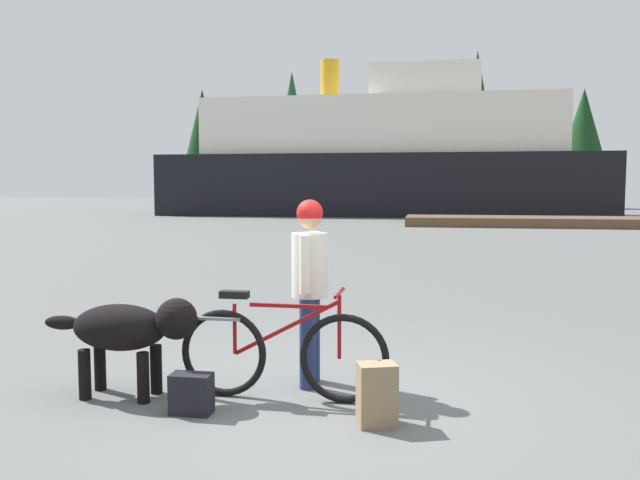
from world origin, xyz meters
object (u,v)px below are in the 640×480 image
object	(u,v)px
dog	(129,329)
backpack	(377,394)
handbag_pannier	(191,394)
person_cyclist	(310,275)
bicycle	(281,352)
ferry_boat	(382,160)
sailboat_moored	(405,204)

from	to	relation	value
dog	backpack	bearing A→B (deg)	-7.59
dog	handbag_pannier	xyz separation A→B (m)	(0.65, -0.29, -0.42)
person_cyclist	handbag_pannier	xyz separation A→B (m)	(-0.77, -0.88, -0.83)
person_cyclist	handbag_pannier	distance (m)	1.43
bicycle	person_cyclist	bearing A→B (deg)	69.93
dog	handbag_pannier	size ratio (longest dim) A/B	4.25
bicycle	ferry_boat	xyz separation A→B (m)	(-1.88, 33.26, 2.84)
dog	sailboat_moored	distance (m)	38.02
bicycle	dog	bearing A→B (deg)	-172.88
sailboat_moored	dog	bearing A→B (deg)	-90.79
dog	ferry_boat	world-z (taller)	ferry_boat
backpack	handbag_pannier	size ratio (longest dim) A/B	1.45
bicycle	backpack	distance (m)	0.95
sailboat_moored	ferry_boat	bearing A→B (deg)	-104.00
person_cyclist	dog	xyz separation A→B (m)	(-1.42, -0.59, -0.41)
dog	bicycle	bearing A→B (deg)	7.12
bicycle	person_cyclist	size ratio (longest dim) A/B	1.07
dog	handbag_pannier	distance (m)	0.83
person_cyclist	backpack	world-z (taller)	person_cyclist
bicycle	ferry_boat	bearing A→B (deg)	93.24
person_cyclist	backpack	xyz separation A→B (m)	(0.67, -0.87, -0.75)
person_cyclist	dog	distance (m)	1.59
handbag_pannier	dog	bearing A→B (deg)	155.87
backpack	bicycle	bearing A→B (deg)	152.28
person_cyclist	handbag_pannier	bearing A→B (deg)	-131.11
bicycle	sailboat_moored	distance (m)	37.87
sailboat_moored	handbag_pannier	bearing A→B (deg)	-89.81
handbag_pannier	backpack	bearing A→B (deg)	0.52
dog	sailboat_moored	xyz separation A→B (m)	(0.53, 38.02, -0.07)
bicycle	handbag_pannier	size ratio (longest dim) A/B	5.51
dog	handbag_pannier	world-z (taller)	dog
backpack	ferry_boat	bearing A→B (deg)	94.61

